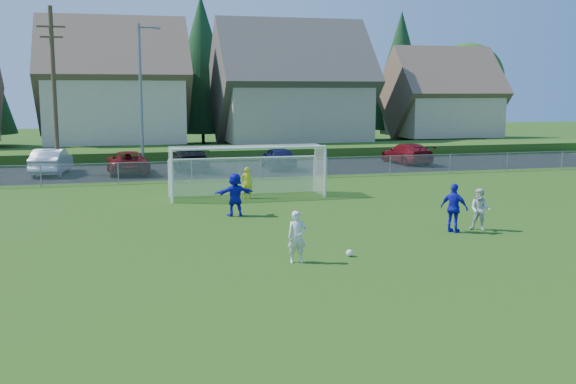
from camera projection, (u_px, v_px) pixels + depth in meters
name	position (u px, v px, depth m)	size (l,w,h in m)	color
ground	(365.00, 291.00, 17.31)	(160.00, 160.00, 0.00)	#193D0C
asphalt_lot	(213.00, 170.00, 43.64)	(60.00, 60.00, 0.00)	black
grass_embankment	(199.00, 153.00, 50.76)	(70.00, 6.00, 0.80)	#1E420F
soccer_ball	(350.00, 253.00, 20.88)	(0.22, 0.22, 0.22)	white
player_white_a	(297.00, 237.00, 20.07)	(0.57, 0.37, 1.56)	silver
player_white_b	(480.00, 210.00, 24.64)	(0.76, 0.59, 1.56)	silver
player_blue_a	(454.00, 208.00, 24.32)	(1.04, 0.43, 1.78)	#1314BB
player_blue_b	(235.00, 194.00, 27.54)	(1.64, 0.52, 1.77)	#1314BB
goalkeeper	(247.00, 183.00, 32.01)	(0.55, 0.36, 1.50)	yellow
car_b	(51.00, 161.00, 41.06)	(1.68, 4.83, 1.59)	silver
car_c	(128.00, 162.00, 41.46)	(2.32, 5.04, 1.40)	#660B0B
car_d	(189.00, 158.00, 43.27)	(2.17, 5.33, 1.55)	black
car_e	(278.00, 158.00, 43.78)	(1.74, 4.32, 1.47)	#11133C
car_g	(407.00, 153.00, 47.09)	(2.00, 4.93, 1.43)	maroon
soccer_goal	(246.00, 163.00, 32.43)	(7.42, 1.90, 2.50)	white
chainlink_fence	(227.00, 170.00, 38.28)	(52.06, 0.06, 1.20)	gray
streetlight	(142.00, 95.00, 40.38)	(1.38, 0.18, 9.00)	slate
utility_pole	(54.00, 89.00, 40.05)	(1.60, 0.26, 10.00)	#473321
houses_row	(210.00, 64.00, 57.35)	(53.90, 11.45, 13.27)	tan
tree_row	(191.00, 71.00, 63.19)	(65.98, 12.36, 13.80)	#382616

